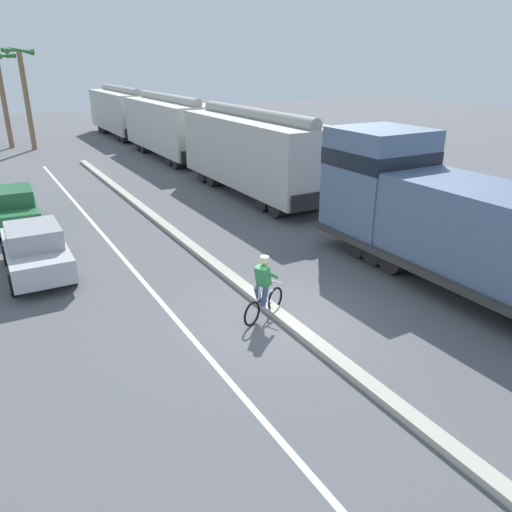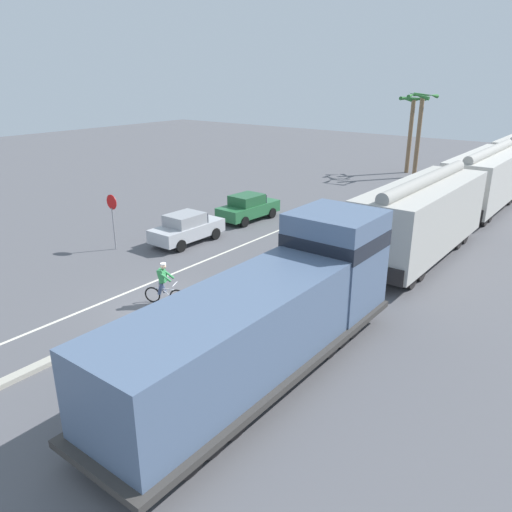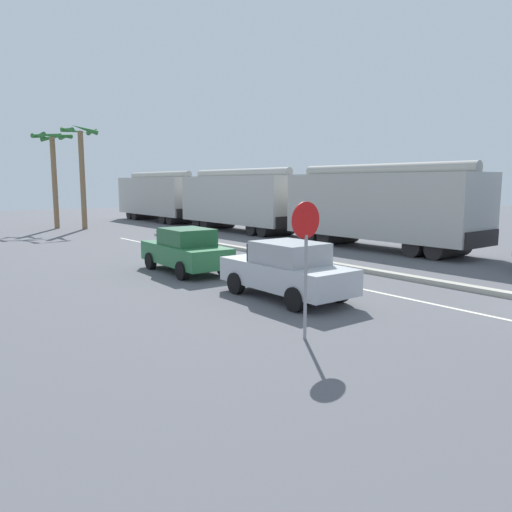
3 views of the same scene
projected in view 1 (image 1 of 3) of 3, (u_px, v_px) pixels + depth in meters
The scene contains 11 objects.
ground_plane at pixel (279, 317), 13.12m from camera, with size 120.00×120.00×0.00m, color #56565B.
median_curb at pixel (190, 245), 17.94m from camera, with size 0.36×36.00×0.16m, color #B2AD9E.
lane_stripe at pixel (124, 259), 16.86m from camera, with size 0.14×36.00×0.01m, color silver.
locomotive at pixel (461, 227), 14.41m from camera, with size 3.10×11.61×4.20m.
hopper_car_lead at pixel (254, 153), 24.12m from camera, with size 2.90×10.60×4.18m.
hopper_car_middle at pixel (169, 127), 33.49m from camera, with size 2.90×10.60×4.18m.
hopper_car_trailing at pixel (122, 112), 42.85m from camera, with size 2.90×10.60×4.18m.
parked_car_silver at pixel (36, 250), 15.46m from camera, with size 1.88×4.22×1.62m.
parked_car_green at pixel (14, 208), 19.79m from camera, with size 1.99×4.28×1.62m.
cyclist at pixel (264, 289), 12.79m from camera, with size 1.58×0.79×1.71m.
palm_tree_near at pixel (23, 79), 35.41m from camera, with size 2.18×2.28×7.22m.
Camera 1 is at (-6.26, -9.79, 6.33)m, focal length 35.00 mm.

